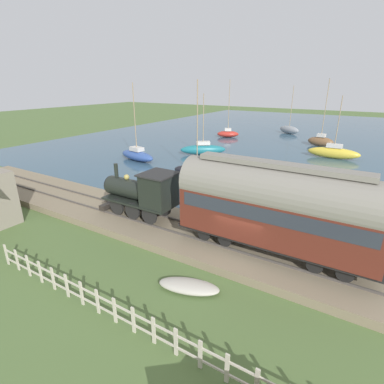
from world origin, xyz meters
The scene contains 16 objects.
ground_plane centered at (0.00, 0.00, 0.00)m, with size 200.00×200.00×0.00m, color #516B38.
harbor_water centered at (43.36, 0.00, 0.00)m, with size 80.00×80.00×0.01m.
rail_embankment centered at (0.54, 0.00, 0.23)m, with size 5.04×56.00×0.58m.
steam_locomotive centered at (0.54, 6.99, 2.33)m, with size 2.07×5.57×3.25m.
passenger_coach centered at (0.54, -1.41, 3.19)m, with size 2.46×10.09×4.76m.
sailboat_yellow centered at (26.96, -0.93, 0.74)m, with size 1.34×6.02×7.42m.
sailboat_black centered at (11.63, 9.56, 0.66)m, with size 2.49×4.98×9.10m.
sailboat_blue centered at (13.43, 18.98, 0.67)m, with size 2.71×5.73×8.83m.
sailboat_brown centered at (34.12, 1.76, 0.78)m, with size 1.92×3.82×9.39m.
sailboat_red centered at (34.06, 16.68, 0.64)m, with size 3.11×4.03×9.31m.
sailboat_teal centered at (20.33, 13.80, 0.72)m, with size 4.41×5.57×7.57m.
sailboat_gray centered at (43.25, 8.70, 0.74)m, with size 3.17×4.37×8.34m.
rowboat_near_shore centered at (8.36, 4.85, 0.25)m, with size 2.67×2.42×0.49m.
rowboat_mid_harbor centered at (11.12, -5.73, 0.17)m, with size 2.41×2.87×0.32m.
beached_dinghy centered at (-3.65, 0.96, 0.22)m, with size 1.88×3.00×0.44m.
picket_fence centered at (-6.77, 0.00, 0.59)m, with size 0.06×20.14×1.15m.
Camera 1 is at (-13.10, -4.99, 8.83)m, focal length 28.00 mm.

